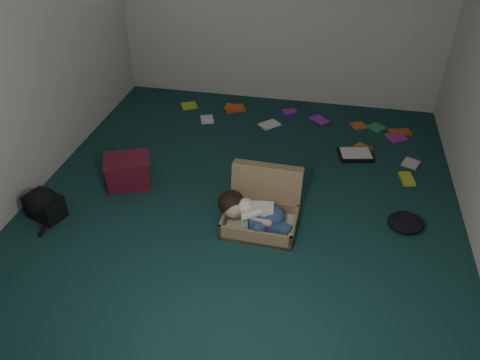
% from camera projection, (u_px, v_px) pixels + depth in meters
% --- Properties ---
extents(floor, '(4.50, 4.50, 0.00)m').
position_uv_depth(floor, '(243.00, 201.00, 4.43)').
color(floor, '#133633').
rests_on(floor, ground).
extents(wall_front, '(4.50, 0.00, 4.50)m').
position_uv_depth(wall_front, '(135.00, 285.00, 1.88)').
color(wall_front, silver).
rests_on(wall_front, ground).
extents(wall_left, '(0.00, 4.50, 4.50)m').
position_uv_depth(wall_left, '(15.00, 53.00, 4.00)').
color(wall_left, silver).
rests_on(wall_left, ground).
extents(suitcase, '(0.65, 0.64, 0.47)m').
position_uv_depth(suitcase, '(263.00, 207.00, 4.14)').
color(suitcase, '#927650').
rests_on(suitcase, floor).
extents(person, '(0.69, 0.34, 0.29)m').
position_uv_depth(person, '(254.00, 214.00, 4.00)').
color(person, white).
rests_on(person, suitcase).
extents(maroon_bin, '(0.53, 0.48, 0.30)m').
position_uv_depth(maroon_bin, '(128.00, 171.00, 4.58)').
color(maroon_bin, '#5B1223').
rests_on(maroon_bin, floor).
extents(backpack, '(0.48, 0.43, 0.24)m').
position_uv_depth(backpack, '(45.00, 206.00, 4.18)').
color(backpack, black).
rests_on(backpack, floor).
extents(clothing_pile, '(0.59, 0.55, 0.15)m').
position_uv_depth(clothing_pile, '(396.00, 220.00, 4.09)').
color(clothing_pile, black).
rests_on(clothing_pile, floor).
extents(paper_tray, '(0.40, 0.33, 0.05)m').
position_uv_depth(paper_tray, '(356.00, 155.00, 5.05)').
color(paper_tray, black).
rests_on(paper_tray, floor).
extents(book_scatter, '(2.88, 1.44, 0.02)m').
position_uv_depth(book_scatter, '(320.00, 130.00, 5.52)').
color(book_scatter, '#BBD024').
rests_on(book_scatter, floor).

